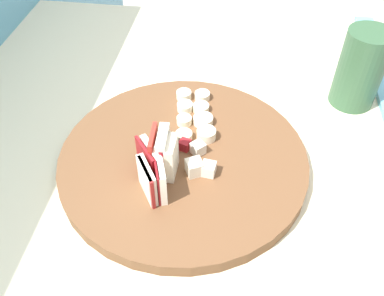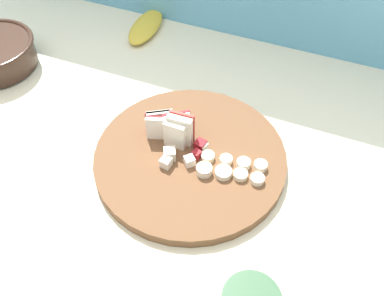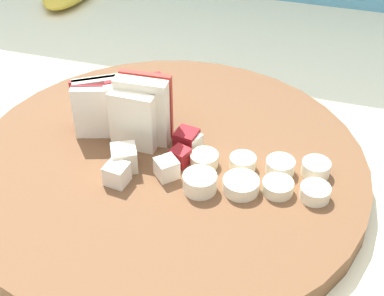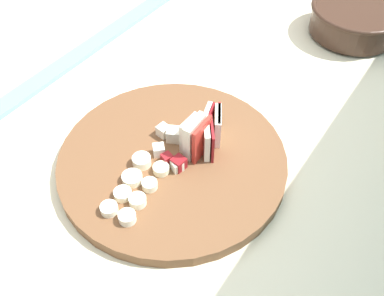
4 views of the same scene
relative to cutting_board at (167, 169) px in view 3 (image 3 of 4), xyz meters
The scene contains 5 objects.
tile_backsplash 0.50m from the cutting_board, 104.75° to the left, with size 2.40×0.04×1.41m, color #5BA3C1.
cutting_board is the anchor object (origin of this frame).
apple_wedge_fan 0.06m from the cutting_board, 151.96° to the left, with size 0.09×0.06×0.06m.
apple_dice_pile 0.02m from the cutting_board, 105.79° to the right, with size 0.09×0.08×0.02m.
banana_slice_rows 0.08m from the cutting_board, ahead, with size 0.12×0.07×0.02m.
Camera 3 is at (0.24, -0.40, 1.26)m, focal length 53.56 mm.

